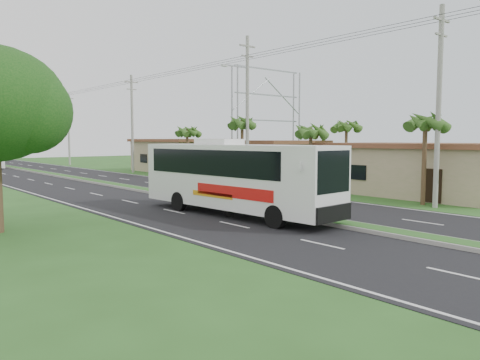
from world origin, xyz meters
TOP-DOWN VIEW (x-y plane):
  - ground at (0.00, 0.00)m, footprint 180.00×180.00m
  - road_asphalt at (0.00, 20.00)m, footprint 14.00×160.00m
  - median_strip at (0.00, 20.00)m, footprint 1.20×160.00m
  - lane_edge_left at (-6.70, 20.00)m, footprint 0.12×160.00m
  - lane_edge_right at (6.70, 20.00)m, footprint 0.12×160.00m
  - shop_near at (14.00, 6.00)m, footprint 8.60×12.60m
  - shop_mid at (14.00, 22.00)m, footprint 7.60×10.60m
  - shop_far at (14.00, 36.00)m, footprint 8.60×11.60m
  - palm_verge_a at (9.00, 3.00)m, footprint 2.40×2.40m
  - palm_verge_b at (9.40, 12.00)m, footprint 2.40×2.40m
  - palm_verge_c at (8.80, 19.00)m, footprint 2.40×2.40m
  - palm_verge_d at (9.30, 28.00)m, footprint 2.40×2.40m
  - palm_behind_shop at (17.50, 15.00)m, footprint 2.40×2.40m
  - utility_pole_a at (8.50, 2.00)m, footprint 1.60×0.28m
  - utility_pole_b at (8.47, 18.00)m, footprint 3.20×0.28m
  - utility_pole_c at (8.50, 38.00)m, footprint 1.60×0.28m
  - utility_pole_d at (8.50, 58.00)m, footprint 1.60×0.28m
  - billboard_lattice at (22.00, 30.00)m, footprint 10.18×1.18m
  - coach_bus_main at (-1.80, 7.09)m, footprint 3.20×11.88m
  - motorcyclist at (-2.00, 6.49)m, footprint 1.60×0.90m

SIDE VIEW (x-z plane):
  - ground at x=0.00m, z-range 0.00..0.00m
  - lane_edge_left at x=-6.70m, z-range 0.00..0.00m
  - lane_edge_right at x=6.70m, z-range 0.00..0.00m
  - road_asphalt at x=0.00m, z-range 0.00..0.02m
  - median_strip at x=0.00m, z-range 0.01..0.20m
  - motorcyclist at x=-2.00m, z-range -0.28..1.98m
  - shop_near at x=14.00m, z-range 0.02..3.54m
  - shop_mid at x=14.00m, z-range 0.02..3.69m
  - shop_far at x=14.00m, z-range 0.02..3.84m
  - coach_bus_main at x=-1.80m, z-range 0.19..3.99m
  - palm_verge_b at x=9.40m, z-range 1.83..6.88m
  - palm_verge_d at x=9.30m, z-range 1.92..7.17m
  - palm_verge_a at x=9.00m, z-range 2.02..7.47m
  - palm_behind_shop at x=17.50m, z-range 2.11..7.76m
  - palm_verge_c at x=8.80m, z-range 2.20..8.05m
  - utility_pole_d at x=8.50m, z-range 0.17..10.67m
  - utility_pole_a at x=8.50m, z-range 0.17..11.17m
  - utility_pole_c at x=8.50m, z-range 0.17..11.17m
  - utility_pole_b at x=8.47m, z-range 0.26..12.26m
  - billboard_lattice at x=22.00m, z-range 0.79..12.86m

